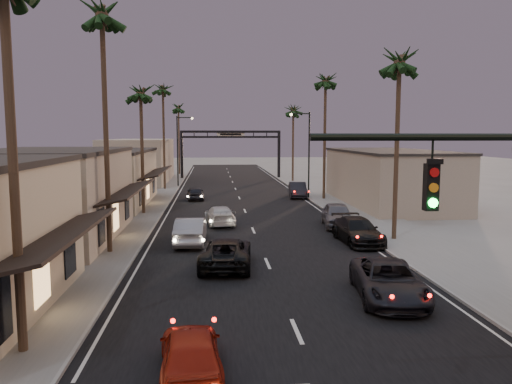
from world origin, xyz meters
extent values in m
plane|color=slate|center=(0.00, 40.00, 0.00)|extent=(200.00, 200.00, 0.00)
cube|color=black|center=(0.00, 45.00, 0.00)|extent=(14.00, 120.00, 0.02)
cube|color=slate|center=(-9.50, 52.00, 0.06)|extent=(5.00, 92.00, 0.12)
cube|color=slate|center=(9.50, 52.00, 0.06)|extent=(5.00, 92.00, 0.12)
cube|color=gray|center=(-13.00, 26.00, 2.75)|extent=(8.00, 14.00, 5.50)
cube|color=#BCB190|center=(-13.00, 42.00, 2.50)|extent=(8.00, 16.00, 5.00)
cube|color=gray|center=(-13.00, 65.00, 3.00)|extent=(8.00, 20.00, 6.00)
cube|color=gray|center=(14.00, 40.00, 2.50)|extent=(8.00, 18.00, 5.00)
cylinder|color=black|center=(3.40, 4.00, 6.60)|extent=(8.40, 0.16, 0.16)
cube|color=black|center=(1.80, 4.00, 5.55)|extent=(0.28, 0.22, 1.00)
cube|color=black|center=(-7.40, 70.00, 3.50)|extent=(0.40, 0.40, 7.00)
cube|color=black|center=(7.40, 70.00, 3.50)|extent=(0.40, 0.40, 7.00)
cube|color=black|center=(0.00, 70.00, 7.10)|extent=(15.20, 0.35, 0.35)
cube|color=black|center=(0.00, 70.00, 6.30)|extent=(15.20, 0.30, 0.30)
cube|color=beige|center=(0.00, 69.98, 6.70)|extent=(4.20, 0.12, 1.00)
cylinder|color=black|center=(7.20, 45.00, 4.50)|extent=(0.16, 0.16, 9.00)
cylinder|color=black|center=(6.20, 45.00, 8.80)|extent=(2.00, 0.12, 0.12)
sphere|color=#FFD899|center=(5.30, 45.00, 8.70)|extent=(0.30, 0.30, 0.30)
cylinder|color=black|center=(-7.20, 58.00, 4.50)|extent=(0.16, 0.16, 9.00)
cylinder|color=black|center=(-6.20, 58.00, 8.80)|extent=(2.00, 0.12, 0.12)
sphere|color=#FFD899|center=(-5.30, 58.00, 8.70)|extent=(0.30, 0.30, 0.30)
cylinder|color=#38281C|center=(-8.60, 9.00, 5.50)|extent=(0.28, 0.28, 11.00)
cylinder|color=#38281C|center=(-8.60, 22.00, 6.50)|extent=(0.28, 0.28, 13.00)
sphere|color=black|center=(-8.60, 22.00, 13.60)|extent=(3.20, 3.20, 3.20)
cylinder|color=#38281C|center=(-8.60, 36.00, 5.00)|extent=(0.28, 0.28, 10.00)
sphere|color=black|center=(-8.60, 36.00, 10.60)|extent=(3.20, 3.20, 3.20)
cylinder|color=#38281C|center=(-8.60, 55.00, 6.00)|extent=(0.28, 0.28, 12.00)
sphere|color=black|center=(-8.60, 55.00, 12.60)|extent=(3.20, 3.20, 3.20)
cylinder|color=#38281C|center=(8.60, 24.00, 5.50)|extent=(0.28, 0.28, 11.00)
sphere|color=black|center=(8.60, 24.00, 11.60)|extent=(3.20, 3.20, 3.20)
cylinder|color=#38281C|center=(8.60, 44.00, 6.00)|extent=(0.28, 0.28, 12.00)
sphere|color=black|center=(8.60, 44.00, 12.60)|extent=(3.20, 3.20, 3.20)
cylinder|color=#38281C|center=(8.60, 64.00, 5.00)|extent=(0.28, 0.28, 10.00)
sphere|color=black|center=(8.60, 64.00, 10.60)|extent=(3.20, 3.20, 3.20)
cylinder|color=#38281C|center=(-8.30, 78.00, 5.50)|extent=(0.28, 0.28, 11.00)
sphere|color=black|center=(-8.30, 78.00, 11.60)|extent=(3.20, 3.20, 3.20)
imported|color=maroon|center=(-3.44, 7.10, 0.71)|extent=(1.97, 4.27, 1.42)
imported|color=black|center=(-2.16, 18.57, 0.75)|extent=(2.89, 5.57, 1.50)
imported|color=gray|center=(-4.16, 24.07, 0.82)|extent=(1.90, 5.02, 1.64)
imported|color=#BEBEBE|center=(-2.29, 30.56, 0.69)|extent=(2.50, 4.97, 1.38)
imported|color=black|center=(-4.57, 44.86, 0.69)|extent=(1.96, 4.18, 1.38)
imported|color=black|center=(4.29, 13.04, 0.76)|extent=(3.23, 5.77, 1.53)
imported|color=black|center=(6.08, 23.45, 0.77)|extent=(2.42, 5.41, 1.54)
imported|color=#525157|center=(6.20, 28.95, 0.86)|extent=(2.66, 5.28, 1.72)
imported|color=black|center=(6.20, 45.93, 0.81)|extent=(2.19, 5.08, 1.63)
camera|label=1|loc=(-2.80, -6.10, 6.65)|focal=35.00mm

